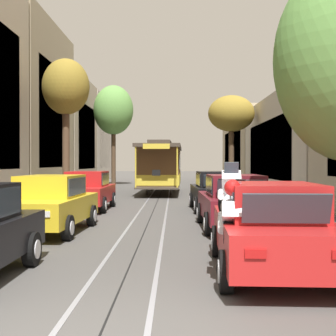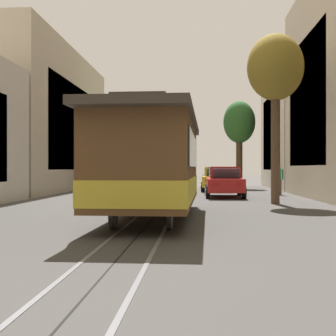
{
  "view_description": "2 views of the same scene",
  "coord_description": "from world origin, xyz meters",
  "views": [
    {
      "loc": [
        0.83,
        -4.7,
        1.93
      ],
      "look_at": [
        0.51,
        20.32,
        1.65
      ],
      "focal_mm": 49.5,
      "sensor_mm": 36.0,
      "label": 1
    },
    {
      "loc": [
        -1.31,
        38.27,
        1.51
      ],
      "look_at": [
        0.7,
        6.17,
        1.51
      ],
      "focal_mm": 49.23,
      "sensor_mm": 36.0,
      "label": 2
    }
  ],
  "objects": [
    {
      "name": "street_tree_kerb_left_second",
      "position": [
        -4.62,
        18.6,
        5.64
      ],
      "size": [
        2.37,
        2.32,
        7.18
      ],
      "color": "brown",
      "rests_on": "ground"
    },
    {
      "name": "parked_car_maroon_second_right",
      "position": [
        2.59,
        8.82,
        0.8
      ],
      "size": [
        2.06,
        4.39,
        1.58
      ],
      "color": "maroon",
      "rests_on": "ground"
    },
    {
      "name": "motorcycle_with_rider",
      "position": [
        1.77,
        2.84,
        1.02
      ],
      "size": [
        0.61,
        1.76,
        1.94
      ],
      "color": "black",
      "rests_on": "ground"
    },
    {
      "name": "street_tree_kerb_left_mid",
      "position": [
        -4.41,
        35.33,
        6.44
      ],
      "size": [
        3.43,
        3.38,
        8.63
      ],
      "color": "#4C3826",
      "rests_on": "ground"
    },
    {
      "name": "parked_car_black_mid_right",
      "position": [
        2.55,
        14.04,
        0.8
      ],
      "size": [
        2.1,
        4.41,
        1.58
      ],
      "color": "black",
      "rests_on": "ground"
    },
    {
      "name": "parked_car_red_near_right",
      "position": [
        2.54,
        3.41,
        0.8
      ],
      "size": [
        2.13,
        4.42,
        1.58
      ],
      "color": "red",
      "rests_on": "ground"
    },
    {
      "name": "building_facade_left",
      "position": [
        -9.04,
        24.79,
        5.03
      ],
      "size": [
        4.68,
        54.34,
        10.96
      ],
      "color": "beige",
      "rests_on": "ground"
    },
    {
      "name": "trolley_track_rails",
      "position": [
        0.0,
        25.32,
        0.0
      ],
      "size": [
        1.14,
        62.64,
        0.01
      ],
      "color": "gray",
      "rests_on": "ground"
    },
    {
      "name": "parked_car_red_mid_left",
      "position": [
        -2.74,
        14.25,
        0.8
      ],
      "size": [
        2.01,
        4.36,
        1.58
      ],
      "color": "red",
      "rests_on": "ground"
    },
    {
      "name": "street_tree_kerb_right_second",
      "position": [
        4.98,
        28.77,
        5.41
      ],
      "size": [
        3.36,
        2.81,
        6.8
      ],
      "color": "#4C3826",
      "rests_on": "ground"
    },
    {
      "name": "cable_car_trolley",
      "position": [
        -0.0,
        24.88,
        1.66
      ],
      "size": [
        2.78,
        9.17,
        3.28
      ],
      "color": "brown",
      "rests_on": "ground"
    },
    {
      "name": "ground_plane",
      "position": [
        0.0,
        21.86,
        0.0
      ],
      "size": [
        160.0,
        160.0,
        0.0
      ],
      "primitive_type": "plane",
      "color": "#4C4947"
    },
    {
      "name": "building_facade_right",
      "position": [
        9.2,
        22.31,
        3.93
      ],
      "size": [
        4.96,
        54.34,
        9.45
      ],
      "color": "#BCAD93",
      "rests_on": "ground"
    },
    {
      "name": "parked_car_yellow_second_left",
      "position": [
        -2.62,
        8.11,
        0.8
      ],
      "size": [
        2.13,
        4.42,
        1.58
      ],
      "color": "gold",
      "rests_on": "ground"
    }
  ]
}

